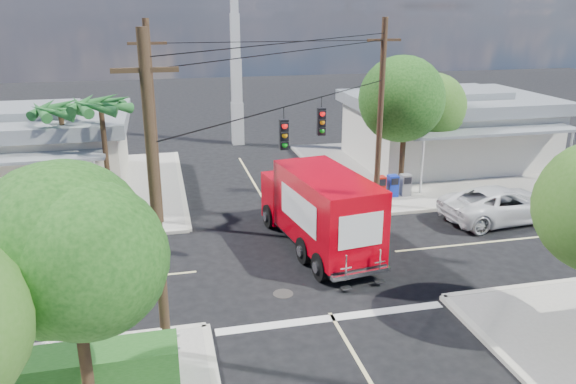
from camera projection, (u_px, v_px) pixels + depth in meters
name	position (u px, v px, depth m)	size (l,w,h in m)	color
ground	(300.00, 261.00, 21.86)	(120.00, 120.00, 0.00)	black
sidewalk_ne	(428.00, 168.00, 34.24)	(14.12, 14.12, 0.14)	#9B968C
sidewalk_nw	(49.00, 193.00, 29.55)	(14.12, 14.12, 0.14)	#9B968C
road_markings	(310.00, 278.00, 20.50)	(32.00, 32.00, 0.01)	beige
building_ne	(447.00, 127.00, 34.88)	(11.80, 10.20, 4.50)	silver
building_nw	(26.00, 148.00, 30.10)	(10.80, 10.20, 4.30)	beige
radio_tower	(236.00, 64.00, 38.68)	(0.80, 0.80, 17.00)	silver
tree_sw_front	(72.00, 258.00, 12.02)	(3.88, 3.78, 6.03)	#422D1C
tree_ne_front	(406.00, 104.00, 28.16)	(4.21, 4.14, 6.66)	#422D1C
tree_ne_back	(432.00, 106.00, 30.94)	(3.77, 3.66, 5.82)	#422D1C
palm_nw_front	(101.00, 108.00, 25.59)	(3.01, 3.08, 5.59)	#422D1C
palm_nw_back	(60.00, 112.00, 26.66)	(3.01, 3.08, 5.19)	#422D1C
utility_poles	(250.00, 137.00, 21.53)	(12.00, 10.68, 9.00)	#473321
picket_fence	(66.00, 356.00, 14.79)	(5.94, 0.06, 1.00)	silver
hedge_sw	(53.00, 375.00, 14.01)	(6.20, 1.20, 1.10)	#1C4C17
vending_boxes	(393.00, 186.00, 28.78)	(1.90, 0.50, 1.10)	#B6140A
delivery_truck	(319.00, 209.00, 22.54)	(3.41, 7.94, 3.33)	black
parked_car	(502.00, 204.00, 25.77)	(2.66, 5.76, 1.60)	silver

